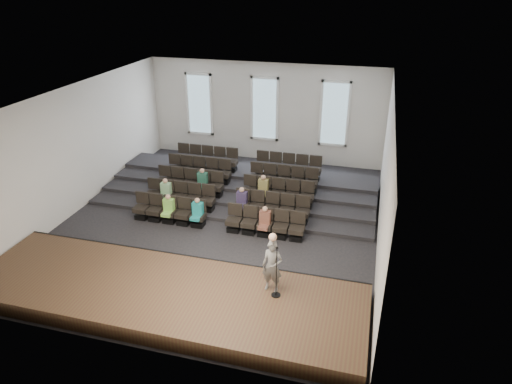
% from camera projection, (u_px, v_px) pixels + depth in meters
% --- Properties ---
extents(ground, '(14.00, 14.00, 0.00)m').
position_uv_depth(ground, '(221.00, 221.00, 18.02)').
color(ground, black).
rests_on(ground, ground).
extents(ceiling, '(12.00, 14.00, 0.02)m').
position_uv_depth(ceiling, '(216.00, 95.00, 15.86)').
color(ceiling, white).
rests_on(ceiling, ground).
extents(wall_back, '(12.00, 0.04, 5.00)m').
position_uv_depth(wall_back, '(265.00, 113.00, 23.06)').
color(wall_back, silver).
rests_on(wall_back, ground).
extents(wall_front, '(12.00, 0.04, 5.00)m').
position_uv_depth(wall_front, '(121.00, 268.00, 10.82)').
color(wall_front, silver).
rests_on(wall_front, ground).
extents(wall_left, '(0.04, 14.00, 5.00)m').
position_uv_depth(wall_left, '(78.00, 148.00, 18.35)').
color(wall_left, silver).
rests_on(wall_left, ground).
extents(wall_right, '(0.04, 14.00, 5.00)m').
position_uv_depth(wall_right, '(386.00, 179.00, 15.53)').
color(wall_right, silver).
rests_on(wall_right, ground).
extents(stage, '(11.80, 3.60, 0.50)m').
position_uv_depth(stage, '(164.00, 295.00, 13.46)').
color(stage, '#42311C').
rests_on(stage, ground).
extents(stage_lip, '(11.80, 0.06, 0.52)m').
position_uv_depth(stage_lip, '(188.00, 262.00, 15.01)').
color(stage_lip, black).
rests_on(stage_lip, ground).
extents(risers, '(11.80, 4.80, 0.60)m').
position_uv_depth(risers, '(244.00, 184.00, 20.69)').
color(risers, black).
rests_on(risers, ground).
extents(seating_rows, '(6.80, 4.70, 1.67)m').
position_uv_depth(seating_rows, '(233.00, 189.00, 19.06)').
color(seating_rows, black).
rests_on(seating_rows, ground).
extents(windows, '(8.44, 0.10, 3.24)m').
position_uv_depth(windows, '(265.00, 109.00, 22.91)').
color(windows, white).
rests_on(windows, wall_back).
extents(audience, '(4.85, 2.64, 1.10)m').
position_uv_depth(audience, '(214.00, 198.00, 18.01)').
color(audience, '#86CF52').
rests_on(audience, seating_rows).
extents(speaker, '(0.62, 0.44, 1.63)m').
position_uv_depth(speaker, '(272.00, 266.00, 12.94)').
color(speaker, '#5B5956').
rests_on(speaker, stage).
extents(mic_stand, '(0.27, 0.27, 1.64)m').
position_uv_depth(mic_stand, '(276.00, 281.00, 12.84)').
color(mic_stand, black).
rests_on(mic_stand, stage).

